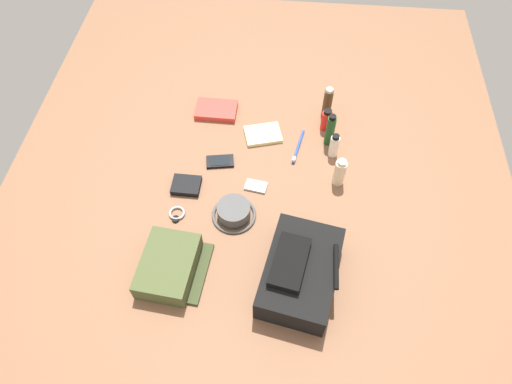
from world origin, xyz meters
The scene contains 16 objects.
ground_plane centered at (0.00, 0.00, -0.01)m, with size 2.64×2.02×0.02m, color brown.
backpack centered at (0.32, 0.18, 0.06)m, with size 0.39×0.29×0.14m.
toiletry_pouch centered at (0.33, -0.27, 0.04)m, with size 0.26×0.24×0.08m.
bucket_hat centered at (0.09, -0.07, 0.03)m, with size 0.17×0.17×0.06m.
cologne_bottle centered at (-0.46, 0.26, 0.08)m, with size 0.04×0.04×0.16m.
sunscreen_spray centered at (-0.39, 0.26, 0.05)m, with size 0.04×0.04×0.10m.
shampoo_bottle centered at (-0.31, 0.28, 0.08)m, with size 0.04×0.04×0.16m.
toothpaste_tube centered at (-0.25, 0.29, 0.05)m, with size 0.04×0.04×0.11m.
lotion_bottle centered at (-0.11, 0.31, 0.06)m, with size 0.05×0.05×0.13m.
paperback_novel centered at (-0.44, -0.22, 0.01)m, with size 0.12×0.18×0.03m.
cell_phone centered at (-0.16, -0.16, 0.01)m, with size 0.08×0.12×0.01m.
media_player centered at (-0.05, -0.01, 0.01)m, with size 0.06×0.09×0.01m.
wristwatch centered at (0.10, -0.29, 0.01)m, with size 0.07×0.06×0.01m.
toothbrush centered at (-0.26, 0.15, 0.01)m, with size 0.18×0.05×0.02m.
wallet centered at (-0.03, -0.28, 0.01)m, with size 0.09×0.11×0.02m, color black.
notepad centered at (-0.32, 0.00, 0.01)m, with size 0.11×0.15×0.02m, color beige.
Camera 1 is at (0.99, 0.09, 1.47)m, focal length 32.17 mm.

